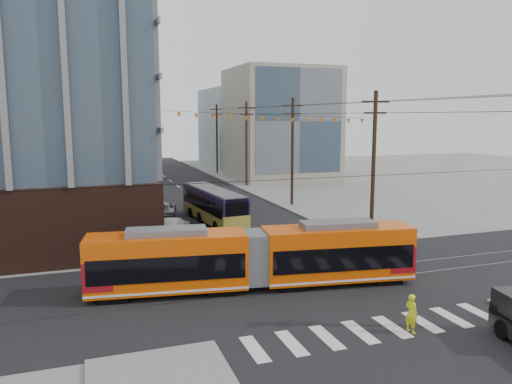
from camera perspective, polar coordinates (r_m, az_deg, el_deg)
ground at (r=25.44m, az=9.84°, el=-12.62°), size 160.00×160.00×0.00m
bg_bldg_nw_near at (r=72.83m, az=-23.64°, el=7.83°), size 18.00×16.00×18.00m
bg_bldg_ne_near at (r=74.02m, az=2.77°, el=7.77°), size 14.00×14.00×16.00m
bg_bldg_nw_far at (r=92.67m, az=-20.91°, el=8.64°), size 16.00×18.00×20.00m
bg_bldg_ne_far at (r=93.50m, az=-0.72°, el=7.36°), size 16.00×16.00×14.00m
utility_pole_far at (r=79.33m, az=-4.49°, el=6.01°), size 0.30×0.30×11.00m
streetcar at (r=26.85m, az=-0.12°, el=-7.56°), size 17.57×4.97×3.35m
city_bus at (r=43.48m, az=-4.87°, el=-1.52°), size 3.32×10.76×3.00m
parked_car_silver at (r=35.33m, az=-9.42°, el=-5.11°), size 3.13×5.34×1.66m
parked_car_white at (r=39.15m, az=-9.53°, el=-3.92°), size 3.89×5.35×1.44m
parked_car_grey at (r=46.13m, az=-10.65°, el=-2.01°), size 3.34×5.66×1.48m
pedestrian at (r=22.85m, az=17.34°, el=-13.11°), size 0.56×0.71×1.72m
jersey_barrier at (r=39.16m, az=12.08°, el=-4.45°), size 1.91×4.21×0.82m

